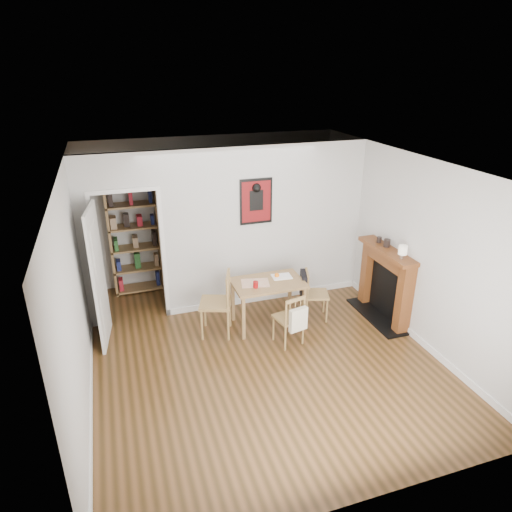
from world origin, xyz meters
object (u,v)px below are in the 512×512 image
object	(u,v)px
notebook	(282,277)
fireplace	(386,281)
bookshelf	(135,237)
mantel_lamp	(403,251)
dining_table	(268,287)
chair_left	(216,304)
ceramic_jar_a	(387,243)
chair_front	(289,318)
red_glass	(256,285)
chair_right	(315,294)
ceramic_jar_b	(379,240)
orange_fruit	(277,275)

from	to	relation	value
notebook	fireplace	bearing A→B (deg)	-15.64
bookshelf	mantel_lamp	bearing A→B (deg)	-35.85
dining_table	chair_left	xyz separation A→B (m)	(-0.81, -0.00, -0.14)
notebook	ceramic_jar_a	size ratio (longest dim) A/B	2.47
bookshelf	mantel_lamp	distance (m)	4.34
chair_front	bookshelf	size ratio (longest dim) A/B	0.39
chair_left	red_glass	size ratio (longest dim) A/B	10.14
mantel_lamp	ceramic_jar_a	size ratio (longest dim) A/B	1.69
dining_table	notebook	bearing A→B (deg)	20.01
red_glass	mantel_lamp	size ratio (longest dim) A/B	0.49
chair_right	chair_left	bearing A→B (deg)	178.57
dining_table	red_glass	xyz separation A→B (m)	(-0.24, -0.12, 0.14)
chair_front	notebook	bearing A→B (deg)	78.21
chair_left	bookshelf	size ratio (longest dim) A/B	0.49
notebook	bookshelf	bearing A→B (deg)	139.63
bookshelf	ceramic_jar_b	distance (m)	4.02
dining_table	ceramic_jar_a	xyz separation A→B (m)	(1.80, -0.26, 0.58)
chair_left	ceramic_jar_a	size ratio (longest dim) A/B	8.37
dining_table	ceramic_jar_b	bearing A→B (deg)	-2.53
chair_front	notebook	distance (m)	0.75
dining_table	orange_fruit	xyz separation A→B (m)	(0.18, 0.10, 0.12)
fireplace	ceramic_jar_b	xyz separation A→B (m)	(-0.03, 0.27, 0.59)
bookshelf	ceramic_jar_a	world-z (taller)	bookshelf
chair_right	dining_table	bearing A→B (deg)	177.01
chair_left	ceramic_jar_b	distance (m)	2.69
ceramic_jar_a	chair_front	bearing A→B (deg)	-169.75
chair_left	chair_right	world-z (taller)	chair_left
fireplace	notebook	size ratio (longest dim) A/B	4.31
red_glass	bookshelf	bearing A→B (deg)	128.43
dining_table	bookshelf	bearing A→B (deg)	134.35
notebook	ceramic_jar_a	world-z (taller)	ceramic_jar_a
notebook	ceramic_jar_b	world-z (taller)	ceramic_jar_b
chair_front	fireplace	xyz separation A→B (m)	(1.70, 0.22, 0.22)
chair_left	chair_front	size ratio (longest dim) A/B	1.26
chair_right	ceramic_jar_a	bearing A→B (deg)	-12.11
mantel_lamp	ceramic_jar_a	world-z (taller)	mantel_lamp
chair_left	red_glass	world-z (taller)	chair_left
red_glass	orange_fruit	bearing A→B (deg)	28.52
orange_fruit	ceramic_jar_a	bearing A→B (deg)	-12.69
chair_left	bookshelf	xyz separation A→B (m)	(-0.95, 1.80, 0.50)
bookshelf	orange_fruit	world-z (taller)	bookshelf
chair_right	ceramic_jar_b	bearing A→B (deg)	-2.19
chair_right	bookshelf	bearing A→B (deg)	143.88
red_glass	orange_fruit	xyz separation A→B (m)	(0.41, 0.22, -0.01)
chair_right	fireplace	world-z (taller)	fireplace
chair_left	fireplace	distance (m)	2.65
chair_right	chair_front	world-z (taller)	chair_right
fireplace	orange_fruit	xyz separation A→B (m)	(-1.64, 0.45, 0.14)
chair_front	red_glass	distance (m)	0.68
red_glass	chair_front	bearing A→B (deg)	-52.05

